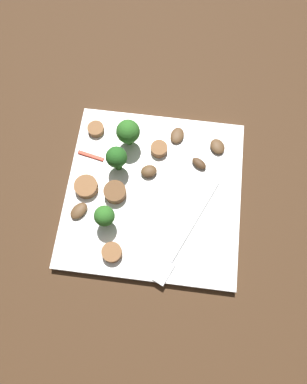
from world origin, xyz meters
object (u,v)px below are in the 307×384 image
(sausage_slice_2, at_px, (112,252))
(sausage_slice_1, at_px, (115,192))
(mushroom_3, at_px, (79,211))
(sausage_slice_4, at_px, (86,187))
(plate, at_px, (154,193))
(sausage_slice_3, at_px, (159,149))
(fork, at_px, (184,238))
(broccoli_floret_2, at_px, (128,132))
(sausage_slice_0, at_px, (96,129))
(broccoli_floret_0, at_px, (105,216))
(mushroom_1, at_px, (217,146))
(mushroom_4, at_px, (149,171))
(mushroom_2, at_px, (177,135))
(pepper_strip_0, at_px, (91,156))
(mushroom_0, at_px, (199,163))
(broccoli_floret_1, at_px, (117,158))

(sausage_slice_2, bearing_deg, sausage_slice_1, -173.74)
(mushroom_3, bearing_deg, sausage_slice_4, 173.60)
(plate, bearing_deg, sausage_slice_3, -179.44)
(fork, relative_size, broccoli_floret_2, 3.07)
(sausage_slice_0, bearing_deg, broccoli_floret_0, 16.11)
(fork, xyz_separation_m, mushroom_1, (-0.15, 0.04, 0.00))
(sausage_slice_0, xyz_separation_m, mushroom_4, (0.06, 0.09, 0.00))
(mushroom_1, relative_size, mushroom_2, 0.94)
(plate, distance_m, sausage_slice_2, 0.11)
(sausage_slice_1, distance_m, sausage_slice_4, 0.05)
(mushroom_3, bearing_deg, mushroom_1, 123.67)
(fork, distance_m, mushroom_2, 0.17)
(sausage_slice_2, height_order, pepper_strip_0, sausage_slice_2)
(fork, relative_size, sausage_slice_3, 6.30)
(broccoli_floret_0, height_order, sausage_slice_1, broccoli_floret_0)
(broccoli_floret_2, xyz_separation_m, pepper_strip_0, (0.03, -0.06, -0.03))
(sausage_slice_0, height_order, sausage_slice_4, sausage_slice_4)
(mushroom_3, bearing_deg, sausage_slice_0, 179.62)
(plate, xyz_separation_m, mushroom_0, (-0.05, 0.07, 0.01))
(plate, distance_m, sausage_slice_0, 0.14)
(pepper_strip_0, bearing_deg, broccoli_floret_1, 74.28)
(sausage_slice_2, xyz_separation_m, mushroom_1, (-0.19, 0.14, -0.00))
(sausage_slice_1, height_order, mushroom_2, sausage_slice_1)
(broccoli_floret_0, distance_m, sausage_slice_4, 0.07)
(mushroom_2, bearing_deg, mushroom_1, 79.55)
(mushroom_4, xyz_separation_m, pepper_strip_0, (-0.02, -0.10, -0.00))
(broccoli_floret_0, bearing_deg, mushroom_1, 132.74)
(plate, bearing_deg, sausage_slice_2, -25.17)
(mushroom_2, bearing_deg, broccoli_floret_1, -52.95)
(broccoli_floret_1, xyz_separation_m, pepper_strip_0, (-0.01, -0.05, -0.03))
(mushroom_1, bearing_deg, broccoli_floret_1, -70.83)
(sausage_slice_2, bearing_deg, plate, 154.83)
(plate, relative_size, mushroom_4, 10.56)
(sausage_slice_1, bearing_deg, sausage_slice_4, -94.76)
(sausage_slice_3, height_order, pepper_strip_0, sausage_slice_3)
(sausage_slice_1, relative_size, mushroom_4, 1.34)
(plate, relative_size, mushroom_1, 9.74)
(sausage_slice_0, xyz_separation_m, mushroom_0, (0.04, 0.17, -0.00))
(mushroom_2, bearing_deg, sausage_slice_4, -50.52)
(broccoli_floret_0, distance_m, sausage_slice_2, 0.05)
(fork, bearing_deg, pepper_strip_0, -100.80)
(mushroom_4, bearing_deg, pepper_strip_0, -100.13)
(fork, bearing_deg, sausage_slice_1, -91.92)
(broccoli_floret_2, height_order, mushroom_4, broccoli_floret_2)
(mushroom_1, bearing_deg, mushroom_3, -56.33)
(mushroom_1, xyz_separation_m, mushroom_2, (-0.01, -0.07, -0.00))
(mushroom_3, bearing_deg, broccoli_floret_1, 149.36)
(broccoli_floret_1, relative_size, sausage_slice_3, 1.96)
(plate, xyz_separation_m, mushroom_2, (-0.10, 0.03, 0.01))
(mushroom_4, bearing_deg, mushroom_0, 107.01)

